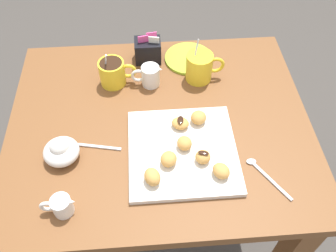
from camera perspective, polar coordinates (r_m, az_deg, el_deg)
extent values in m
plane|color=#423D38|center=(1.75, -0.89, -14.94)|extent=(8.00, 8.00, 0.00)
cube|color=brown|center=(1.13, -1.35, 0.17)|extent=(0.93, 0.77, 0.04)
cube|color=brown|center=(1.66, -15.88, -0.01)|extent=(0.07, 0.07, 0.71)
cube|color=brown|center=(1.68, 12.15, 1.63)|extent=(0.07, 0.07, 0.71)
cube|color=silver|center=(1.03, 2.33, -4.00)|extent=(0.31, 0.31, 0.02)
cylinder|color=yellow|center=(1.21, -8.83, 8.32)|extent=(0.09, 0.09, 0.09)
torus|color=yellow|center=(1.20, -6.33, 8.65)|extent=(0.06, 0.01, 0.06)
cylinder|color=#331E11|center=(1.19, -9.05, 9.63)|extent=(0.07, 0.07, 0.01)
cylinder|color=silver|center=(1.19, -9.85, 9.44)|extent=(0.02, 0.04, 0.11)
cylinder|color=yellow|center=(1.21, 4.95, 9.28)|extent=(0.09, 0.09, 0.10)
torus|color=yellow|center=(1.22, 7.52, 9.54)|extent=(0.06, 0.01, 0.06)
cylinder|color=#331E11|center=(1.19, 5.10, 10.82)|extent=(0.08, 0.08, 0.01)
cylinder|color=silver|center=(1.19, 4.22, 10.61)|extent=(0.03, 0.05, 0.13)
cylinder|color=silver|center=(1.20, -2.78, 7.95)|extent=(0.06, 0.06, 0.07)
cone|color=silver|center=(1.18, -1.43, 8.95)|extent=(0.02, 0.02, 0.02)
torus|color=silver|center=(1.20, -4.72, 7.96)|extent=(0.05, 0.01, 0.05)
cylinder|color=white|center=(1.18, -2.84, 9.01)|extent=(0.05, 0.05, 0.01)
cube|color=black|center=(1.29, -3.21, 11.87)|extent=(0.09, 0.07, 0.08)
cube|color=#EA4C93|center=(1.27, -2.62, 14.04)|extent=(0.04, 0.01, 0.03)
cube|color=#EA4C93|center=(1.25, -3.96, 13.56)|extent=(0.04, 0.01, 0.03)
cube|color=white|center=(1.25, -2.25, 13.45)|extent=(0.04, 0.01, 0.03)
ellipsoid|color=silver|center=(1.05, -16.54, -3.92)|extent=(0.10, 0.10, 0.06)
sphere|color=silver|center=(1.04, -16.78, -3.30)|extent=(0.06, 0.06, 0.06)
ellipsoid|color=green|center=(1.02, -16.38, -2.72)|extent=(0.03, 0.03, 0.02)
cylinder|color=silver|center=(0.96, -16.43, -12.05)|extent=(0.05, 0.05, 0.05)
cone|color=silver|center=(0.94, -15.19, -11.54)|extent=(0.02, 0.02, 0.02)
torus|color=silver|center=(0.97, -18.58, -11.98)|extent=(0.04, 0.01, 0.04)
cylinder|color=black|center=(0.94, -16.73, -11.45)|extent=(0.04, 0.04, 0.01)
cylinder|color=#9EC633|center=(1.31, 3.30, 10.65)|extent=(0.17, 0.17, 0.01)
cube|color=silver|center=(1.03, 15.99, -8.26)|extent=(0.09, 0.13, 0.00)
ellipsoid|color=silver|center=(1.05, 13.06, -5.49)|extent=(0.03, 0.02, 0.01)
cube|color=silver|center=(1.07, -11.34, -3.19)|extent=(0.15, 0.04, 0.00)
ellipsoid|color=silver|center=(1.09, -15.12, -2.69)|extent=(0.03, 0.02, 0.01)
ellipsoid|color=#D19347|center=(0.99, 0.10, -5.27)|extent=(0.06, 0.06, 0.04)
ellipsoid|color=#D19347|center=(1.02, 2.62, -2.74)|extent=(0.05, 0.05, 0.04)
ellipsoid|color=#D19347|center=(1.07, 1.96, 0.43)|extent=(0.06, 0.06, 0.03)
ellipsoid|color=black|center=(1.06, 1.98, 0.97)|extent=(0.02, 0.03, 0.00)
ellipsoid|color=#D19347|center=(1.08, 4.86, 1.34)|extent=(0.06, 0.06, 0.04)
ellipsoid|color=#D19347|center=(0.96, -2.50, -8.05)|extent=(0.06, 0.06, 0.04)
ellipsoid|color=#D19347|center=(1.00, 5.55, -4.90)|extent=(0.05, 0.05, 0.04)
ellipsoid|color=black|center=(0.98, 5.64, -4.27)|extent=(0.03, 0.02, 0.00)
ellipsoid|color=#D19347|center=(0.98, 8.44, -7.05)|extent=(0.06, 0.07, 0.04)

